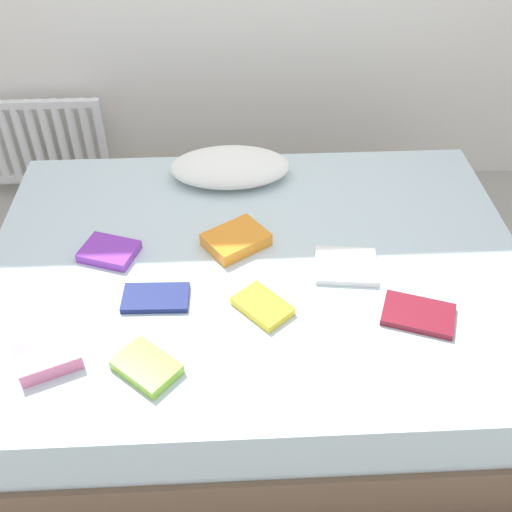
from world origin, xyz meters
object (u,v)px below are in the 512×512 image
Objects in this scene: textbook_orange at (236,240)px; bed at (257,309)px; pillow at (230,167)px; textbook_lime at (147,367)px; textbook_navy at (156,298)px; radiator at (43,142)px; textbook_white at (346,266)px; textbook_yellow at (263,306)px; textbook_purple at (109,251)px; textbook_pink at (48,357)px; textbook_maroon at (418,314)px.

bed is at bearing -86.26° from textbook_orange.
pillow is 2.71× the size of textbook_lime.
pillow is (-0.09, 0.55, 0.31)m from bed.
pillow is 0.78m from textbook_navy.
radiator is 1.88m from textbook_white.
textbook_yellow is (0.08, -0.34, -0.01)m from textbook_orange.
textbook_navy is at bearing -140.09° from textbook_yellow.
textbook_purple is 0.51m from textbook_pink.
textbook_yellow is (0.09, -0.79, -0.04)m from pillow.
textbook_orange is 1.13× the size of textbook_purple.
pillow is 1.06m from textbook_lime.
textbook_maroon is at bearing -6.37° from textbook_navy.
radiator reaches higher than textbook_yellow.
textbook_pink is (-0.30, -0.25, 0.02)m from textbook_navy.
bed is at bearing 11.33° from textbook_pink.
pillow reaches higher than textbook_pink.
textbook_white is at bearing 80.58° from textbook_yellow.
textbook_yellow is 0.97× the size of textbook_purple.
textbook_yellow is at bearing -166.36° from textbook_maroon.
textbook_navy is 1.03× the size of textbook_white.
radiator is 1.50m from textbook_orange.
textbook_maroon is 1.22× the size of textbook_lime.
textbook_lime is at bearing -97.12° from textbook_yellow.
textbook_lime reaches higher than textbook_white.
textbook_navy is 0.39m from textbook_orange.
pillow is 1.14m from textbook_pink.
pillow is at bearing 130.47° from textbook_white.
radiator reaches higher than textbook_purple.
bed is 10.39× the size of textbook_purple.
textbook_pink reaches higher than textbook_navy.
radiator is at bearing 81.68° from textbook_pink.
textbook_purple is at bearing 179.15° from textbook_white.
textbook_navy is at bearing -168.70° from textbook_orange.
textbook_white is at bearing 149.06° from textbook_maroon.
textbook_pink is at bearing -119.81° from pillow.
textbook_navy is (-0.35, -0.18, 0.26)m from bed.
textbook_pink is (-0.11, -0.50, 0.01)m from textbook_purple.
bed is at bearing 176.80° from textbook_white.
pillow is at bearing 145.63° from textbook_maroon.
textbook_maroon and textbook_white have the same top height.
textbook_purple reaches higher than textbook_navy.
textbook_maroon is 0.87m from textbook_navy.
pillow is 2.22× the size of textbook_maroon.
bed is 0.66m from textbook_lime.
textbook_pink reaches higher than textbook_maroon.
textbook_lime is 0.98× the size of textbook_purple.
textbook_pink reaches higher than textbook_white.
textbook_white is 1.18× the size of textbook_pink.
textbook_white is (0.39, -0.15, -0.01)m from textbook_orange.
textbook_orange is at bearing -48.02° from radiator.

